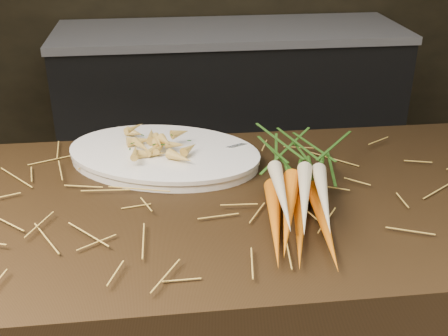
{
  "coord_description": "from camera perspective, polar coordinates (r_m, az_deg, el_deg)",
  "views": [
    {
      "loc": [
        -0.08,
        -0.73,
        1.49
      ],
      "look_at": [
        0.05,
        0.33,
        0.96
      ],
      "focal_mm": 45.0,
      "sensor_mm": 36.0,
      "label": 1
    }
  ],
  "objects": [
    {
      "name": "back_counter",
      "position": [
        3.12,
        0.58,
        6.52
      ],
      "size": [
        1.82,
        0.62,
        0.84
      ],
      "color": "black",
      "rests_on": "ground"
    },
    {
      "name": "root_veg_bunch",
      "position": [
        1.21,
        7.63,
        -0.45
      ],
      "size": [
        0.26,
        0.55,
        0.1
      ],
      "rotation": [
        0.0,
        0.0,
        -0.22
      ],
      "color": "#BF5308",
      "rests_on": "main_counter"
    },
    {
      "name": "serving_platter",
      "position": [
        1.36,
        -6.12,
        1.14
      ],
      "size": [
        0.54,
        0.45,
        0.02
      ],
      "primitive_type": null,
      "rotation": [
        0.0,
        0.0,
        -0.36
      ],
      "color": "white",
      "rests_on": "main_counter"
    },
    {
      "name": "roasted_veg_heap",
      "position": [
        1.34,
        -6.2,
        2.6
      ],
      "size": [
        0.27,
        0.23,
        0.05
      ],
      "primitive_type": null,
      "rotation": [
        0.0,
        0.0,
        -0.36
      ],
      "color": "#B58F32",
      "rests_on": "serving_platter"
    },
    {
      "name": "serving_fork",
      "position": [
        1.29,
        0.43,
        0.59
      ],
      "size": [
        0.17,
        0.09,
        0.0
      ],
      "primitive_type": "cube",
      "rotation": [
        0.0,
        0.0,
        -1.14
      ],
      "color": "silver",
      "rests_on": "serving_platter"
    },
    {
      "name": "straw_bedding",
      "position": [
        1.19,
        -2.1,
        -2.88
      ],
      "size": [
        1.4,
        0.6,
        0.02
      ],
      "primitive_type": null,
      "color": "#B09339",
      "rests_on": "main_counter"
    }
  ]
}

